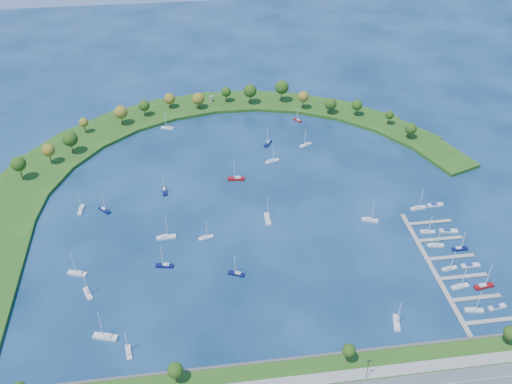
{
  "coord_description": "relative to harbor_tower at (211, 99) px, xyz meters",
  "views": [
    {
      "loc": [
        -28.56,
        -240.34,
        182.32
      ],
      "look_at": [
        5.0,
        5.0,
        4.0
      ],
      "focal_mm": 40.1,
      "sensor_mm": 36.0,
      "label": 1
    }
  ],
  "objects": [
    {
      "name": "moored_boat_17",
      "position": [
        -32.5,
        -140.5,
        -3.12
      ],
      "size": [
        9.67,
        3.34,
        13.97
      ],
      "rotation": [
        0.0,
        0.0,
        0.07
      ],
      "color": "silver",
      "rests_on": "ground"
    },
    {
      "name": "dock_system",
      "position": [
        96.09,
        -179.41,
        -3.73
      ],
      "size": [
        24.28,
        82.0,
        1.6
      ],
      "color": "gray",
      "rests_on": "ground"
    },
    {
      "name": "docked_boat_10",
      "position": [
        98.71,
        -134.53,
        -3.17
      ],
      "size": [
        8.56,
        3.46,
        12.23
      ],
      "rotation": [
        0.0,
        0.0,
        0.14
      ],
      "color": "silver",
      "rests_on": "ground"
    },
    {
      "name": "harbor_tower",
      "position": [
        0.0,
        0.0,
        0.0
      ],
      "size": [
        2.6,
        2.6,
        4.06
      ],
      "color": "gray",
      "rests_on": "breakwater"
    },
    {
      "name": "docked_boat_2",
      "position": [
        96.31,
        -191.98,
        -3.18
      ],
      "size": [
        8.35,
        3.41,
        11.92
      ],
      "rotation": [
        0.0,
        0.0,
        0.14
      ],
      "color": "silver",
      "rests_on": "ground"
    },
    {
      "name": "moored_boat_5",
      "position": [
        -30.62,
        -30.89,
        -3.18
      ],
      "size": [
        8.51,
        4.59,
        12.05
      ],
      "rotation": [
        0.0,
        0.0,
        2.84
      ],
      "color": "silver",
      "rests_on": "ground"
    },
    {
      "name": "moored_boat_11",
      "position": [
        -32.97,
        -100.86,
        -3.17
      ],
      "size": [
        2.98,
        8.48,
        12.23
      ],
      "rotation": [
        0.0,
        0.0,
        4.79
      ],
      "color": "#0A0E3F",
      "rests_on": "ground"
    },
    {
      "name": "moored_boat_18",
      "position": [
        -66.72,
        -173.94,
        -3.18
      ],
      "size": [
        5.2,
        8.41,
        11.98
      ],
      "rotation": [
        0.0,
        0.0,
        5.1
      ],
      "color": "silver",
      "rests_on": "ground"
    },
    {
      "name": "moored_boat_3",
      "position": [
        -33.29,
        -160.63,
        -3.18
      ],
      "size": [
        8.35,
        3.81,
        11.86
      ],
      "rotation": [
        0.0,
        0.0,
        2.94
      ],
      "color": "#0A0E3F",
      "rests_on": "ground"
    },
    {
      "name": "docked_boat_3",
      "position": [
        106.8,
        -193.25,
        -3.14
      ],
      "size": [
        9.19,
        3.69,
        13.14
      ],
      "rotation": [
        0.0,
        0.0,
        0.14
      ],
      "color": "maroon",
      "rests_on": "ground"
    },
    {
      "name": "docked_boat_6",
      "position": [
        96.32,
        -164.0,
        -3.19
      ],
      "size": [
        8.03,
        3.19,
        11.48
      ],
      "rotation": [
        0.0,
        0.0,
        -0.13
      ],
      "color": "silver",
      "rests_on": "ground"
    },
    {
      "name": "docked_boat_8",
      "position": [
        96.33,
        -153.63,
        -3.21
      ],
      "size": [
        7.6,
        3.17,
        10.83
      ],
      "rotation": [
        0.0,
        0.0,
        -0.15
      ],
      "color": "silver",
      "rests_on": "ground"
    },
    {
      "name": "docked_boat_5",
      "position": [
        106.77,
        -179.7,
        -3.44
      ],
      "size": [
        8.58,
        2.48,
        1.75
      ],
      "rotation": [
        0.0,
        0.0,
        -0.01
      ],
      "color": "silver",
      "rests_on": "ground"
    },
    {
      "name": "moored_boat_1",
      "position": [
        -0.92,
        -170.49,
        -3.21
      ],
      "size": [
        7.64,
        4.9,
        10.92
      ],
      "rotation": [
        0.0,
        0.0,
        2.73
      ],
      "color": "#0A0E3F",
      "rests_on": "ground"
    },
    {
      "name": "docked_boat_9",
      "position": [
        106.76,
        -154.6,
        -3.41
      ],
      "size": [
        9.23,
        3.83,
        1.83
      ],
      "rotation": [
        0.0,
        0.0,
        -0.15
      ],
      "color": "silver",
      "rests_on": "ground"
    },
    {
      "name": "docked_boat_11",
      "position": [
        108.67,
        -133.02,
        -3.45
      ],
      "size": [
        8.48,
        2.55,
        1.72
      ],
      "rotation": [
        0.0,
        0.0,
        0.02
      ],
      "color": "silver",
      "rests_on": "ground"
    },
    {
      "name": "moored_boat_10",
      "position": [
        61.45,
        -208.32,
        -3.15
      ],
      "size": [
        4.66,
        9.18,
        13.0
      ],
      "rotation": [
        0.0,
        0.0,
        4.45
      ],
      "color": "silver",
      "rests_on": "ground"
    },
    {
      "name": "breakwater",
      "position": [
        -35.53,
        -69.7,
        -3.1
      ],
      "size": [
        286.74,
        247.64,
        2.0
      ],
      "color": "#234F15",
      "rests_on": "ground"
    },
    {
      "name": "moored_boat_9",
      "position": [
        53.46,
        -63.6,
        -3.19
      ],
      "size": [
        8.14,
        5.46,
        11.7
      ],
      "rotation": [
        0.0,
        0.0,
        3.59
      ],
      "color": "silver",
      "rests_on": "ground"
    },
    {
      "name": "moored_boat_0",
      "position": [
        19.09,
        -133.06,
        -3.12
      ],
      "size": [
        2.8,
        9.55,
        13.98
      ],
      "rotation": [
        0.0,
        0.0,
        1.56
      ],
      "color": "silver",
      "rests_on": "ground"
    },
    {
      "name": "moored_boat_6",
      "position": [
        70.72,
        -140.81,
        -3.17
      ],
      "size": [
        8.56,
        5.1,
        12.17
      ],
      "rotation": [
        0.0,
        0.0,
        -0.36
      ],
      "color": "silver",
      "rests_on": "ground"
    },
    {
      "name": "moored_boat_12",
      "position": [
        -76.33,
        -112.1,
        -3.18
      ],
      "size": [
        3.1,
        8.43,
        12.11
      ],
      "rotation": [
        0.0,
        0.0,
        1.47
      ],
      "color": "silver",
      "rests_on": "ground"
    },
    {
      "name": "docked_boat_4",
      "position": [
        96.33,
        -180.31,
        -3.21
      ],
      "size": [
        7.57,
        3.09,
        10.81
      ],
      "rotation": [
        0.0,
        0.0,
        0.14
      ],
      "color": "silver",
      "rests_on": "ground"
    },
    {
      "name": "moored_boat_8",
      "position": [
        -47.58,
        -208.48,
        -3.21
      ],
      "size": [
        3.19,
        7.62,
        10.86
      ],
      "rotation": [
        0.0,
        0.0,
        1.73
      ],
      "color": "silver",
      "rests_on": "ground"
    },
    {
      "name": "moored_boat_7",
      "position": [
        30.08,
        -79.13,
        -3.17
      ],
      "size": [
        8.75,
        5.16,
        12.43
      ],
      "rotation": [
        0.0,
        0.0,
        6.64
      ],
      "color": "silver",
      "rests_on": "ground"
    },
    {
      "name": "breakwater_trees",
      "position": [
        -4.2,
        -30.59,
        6.76
      ],
      "size": [
        236.91,
        87.02,
        15.84
      ],
      "color": "#382314",
      "rests_on": "breakwater"
    },
    {
      "name": "moored_boat_13",
      "position": [
        -72.61,
        -160.59,
        -3.15
      ],
      "size": [
        9.13,
        5.29,
        12.95
      ],
      "rotation": [
        0.0,
        0.0,
        2.8
      ],
      "color": "silver",
      "rests_on": "ground"
    },
    {
      "name": "docked_boat_1",
      "position": [
        106.78,
        -205.74,
        -3.49
      ],
      "size": [
        8.21,
        3.36,
        1.63
      ],
      "rotation": [
        0.0,
        0.0,
        0.14
      ],
      "color": "silver",
      "rests_on": "ground"
    },
    {
      "name": "moored_boat_2",
      "position": [
        -13.14,
        -143.15,
        -3.21
      ],
      "size": [
        7.56,
        3.98,
        10.71
      ],
      "rotation": [
        0.0,
        0.0,
        0.28
      ],
      "color": "silver",
      "rests_on": "ground"
    },
    {
      "name": "moored_boat_16",
      "position": [
        30.65,
        -58.69,
        -3.17
      ],
      "size": [
        6.04,
        8.49,
        12.31
      ],
      "rotation": [
        0.0,
        0.0,
        4.22
      ],
      "color": "#0A0E3F",
      "rests_on": "ground"
    },
    {
      "name": "docked_boat_0",
      "position": [
        96.32,
        -206.04,
        -3.2
      ],
      "size": [
        8.0,
        3.46,
        11.39
      ],
      "rotation": [
        0.0,
        0.0,
        -0.17
      ],
      "color": "silver",
      "rests_on": "ground"
    },
    {
      "name": "moored_boat_19",
      "position": [
        -57.14,
        -199.57,
        -3.09
      ],
      "size": [
        10.42,
        5.71,
        14.76
      ],
      "rotation": [
        0.0,
        0.0,
        2.84
      ],
      "color": "silver",
      "rests_on": "ground"
    },
    {
      "name": "moored_boat_4",
      "position": [
        7.14,
        -94.54,
        -3.12
      ],
      "size": [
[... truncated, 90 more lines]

